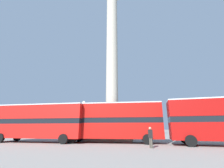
# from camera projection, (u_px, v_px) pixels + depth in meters

# --- Properties ---
(ground_plane) EXTENTS (200.00, 200.00, 0.00)m
(ground_plane) POSITION_uv_depth(u_px,v_px,m) (112.00, 140.00, 20.25)
(ground_plane) COLOR gray
(monument_column) EXTENTS (5.97, 5.97, 26.42)m
(monument_column) POSITION_uv_depth(u_px,v_px,m) (112.00, 81.00, 22.59)
(monument_column) COLOR #BCB29E
(monument_column) RESTS_ON ground_plane
(bus_a) EXTENTS (11.59, 3.56, 4.35)m
(bus_a) POSITION_uv_depth(u_px,v_px,m) (110.00, 121.00, 17.28)
(bus_a) COLOR #B7140F
(bus_a) RESTS_ON ground_plane
(bus_b) EXTENTS (10.96, 3.11, 4.27)m
(bus_b) POSITION_uv_depth(u_px,v_px,m) (40.00, 121.00, 17.81)
(bus_b) COLOR red
(bus_b) RESTS_ON ground_plane
(equestrian_statue) EXTENTS (3.35, 2.72, 5.35)m
(equestrian_statue) POSITION_uv_depth(u_px,v_px,m) (200.00, 128.00, 21.54)
(equestrian_statue) COLOR #BCB29E
(equestrian_statue) RESTS_ON ground_plane
(street_lamp) EXTENTS (0.41, 0.41, 5.18)m
(street_lamp) POSITION_uv_depth(u_px,v_px,m) (83.00, 118.00, 20.14)
(street_lamp) COLOR black
(street_lamp) RESTS_ON ground_plane
(pedestrian_near_lamp) EXTENTS (0.38, 0.47, 1.69)m
(pedestrian_near_lamp) POSITION_uv_depth(u_px,v_px,m) (150.00, 136.00, 12.59)
(pedestrian_near_lamp) COLOR #4C473D
(pedestrian_near_lamp) RESTS_ON ground_plane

